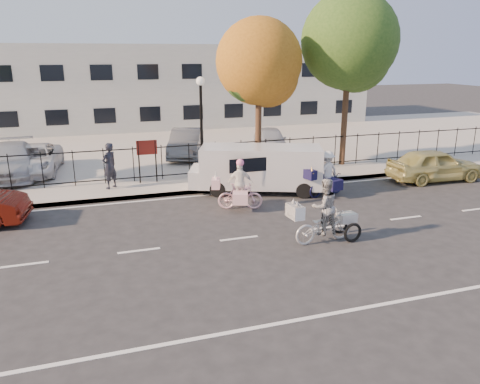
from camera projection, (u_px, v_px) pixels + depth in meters
name	position (u px, v px, depth m)	size (l,w,h in m)	color
ground	(239.00, 239.00, 14.22)	(120.00, 120.00, 0.00)	#333334
road_markings	(239.00, 238.00, 14.21)	(60.00, 9.52, 0.01)	silver
curb	(201.00, 191.00, 18.80)	(60.00, 0.10, 0.15)	#A8A399
sidewalk	(195.00, 185.00, 19.76)	(60.00, 2.20, 0.15)	#A8A399
parking_lot	(162.00, 146.00, 27.88)	(60.00, 15.60, 0.15)	#A8A399
iron_fence	(189.00, 160.00, 20.53)	(58.00, 0.06, 1.50)	black
building	(141.00, 85.00, 36.16)	(34.00, 10.00, 6.00)	silver
lamppost	(201.00, 110.00, 19.68)	(0.36, 0.36, 4.33)	black
street_sign	(147.00, 153.00, 19.47)	(0.85, 0.06, 1.80)	black
zebra_trike	(324.00, 218.00, 13.78)	(2.28, 0.92, 1.95)	silver
unicorn_bike	(239.00, 191.00, 16.72)	(1.88, 1.36, 1.85)	#F7BCC8
bull_bike	(326.00, 178.00, 18.28)	(1.99, 1.40, 1.80)	black
white_van	(259.00, 167.00, 18.69)	(5.65, 3.33, 1.85)	white
gold_sedan	(435.00, 165.00, 20.49)	(1.68, 4.17, 1.42)	tan
pedestrian	(110.00, 166.00, 18.72)	(0.68, 0.44, 1.86)	black
lot_car_a	(11.00, 161.00, 20.60)	(2.00, 4.93, 1.43)	#B7BBC0
lot_car_b	(34.00, 159.00, 21.17)	(2.12, 4.59, 1.28)	silver
lot_car_c	(186.00, 143.00, 24.58)	(1.52, 4.35, 1.43)	#515559
lot_car_d	(270.00, 140.00, 25.70)	(1.60, 3.97, 1.35)	#B5B7BD
tree_mid	(262.00, 66.00, 20.53)	(3.80, 3.80, 6.96)	#442D1D
tree_east	(351.00, 46.00, 21.58)	(4.47, 4.47, 8.19)	#442D1D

